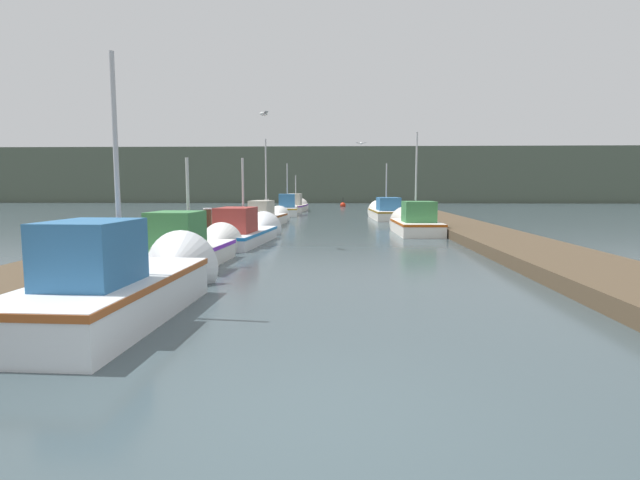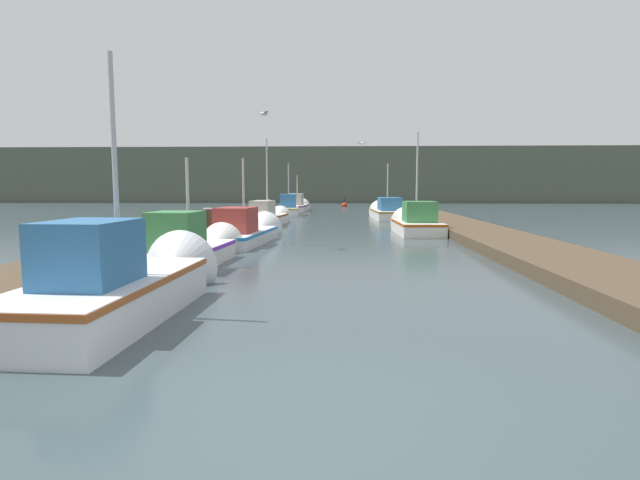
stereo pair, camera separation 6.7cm
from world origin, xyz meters
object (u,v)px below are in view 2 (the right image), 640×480
(fishing_boat_3, at_px, (415,223))
(fishing_boat_4, at_px, (268,217))
(fishing_boat_2, at_px, (248,231))
(fishing_boat_6, at_px, (289,208))
(fishing_boat_1, at_px, (193,249))
(channel_buoy, at_px, (345,205))
(mooring_piling_2, at_px, (283,204))
(seagull_lead, at_px, (264,114))
(fishing_boat_0, at_px, (128,283))
(seagull_1, at_px, (362,143))
(mooring_piling_0, at_px, (208,225))
(fishing_boat_7, at_px, (298,206))
(mooring_piling_1, at_px, (268,209))
(fishing_boat_5, at_px, (386,212))

(fishing_boat_3, xyz_separation_m, fishing_boat_4, (-7.19, 4.11, -0.02))
(fishing_boat_2, bearing_deg, fishing_boat_6, 96.01)
(fishing_boat_1, height_order, channel_buoy, fishing_boat_1)
(fishing_boat_1, distance_m, fishing_boat_3, 11.68)
(fishing_boat_4, bearing_deg, mooring_piling_2, 99.22)
(fishing_boat_3, height_order, fishing_boat_6, fishing_boat_3)
(mooring_piling_2, height_order, seagull_lead, seagull_lead)
(fishing_boat_0, distance_m, seagull_lead, 9.60)
(mooring_piling_2, bearing_deg, seagull_1, -67.31)
(fishing_boat_3, distance_m, mooring_piling_0, 9.16)
(fishing_boat_7, relative_size, mooring_piling_0, 4.28)
(fishing_boat_6, height_order, seagull_1, seagull_1)
(fishing_boat_0, xyz_separation_m, fishing_boat_6, (-0.25, 28.13, -0.02))
(fishing_boat_7, xyz_separation_m, mooring_piling_0, (-1.31, -23.24, 0.22))
(fishing_boat_1, relative_size, fishing_boat_7, 0.99)
(fishing_boat_2, xyz_separation_m, mooring_piling_1, (-1.16, 13.16, 0.25))
(fishing_boat_2, xyz_separation_m, fishing_boat_7, (-0.09, 22.88, 0.04))
(fishing_boat_6, bearing_deg, mooring_piling_0, -98.17)
(fishing_boat_3, relative_size, channel_buoy, 4.71)
(fishing_boat_1, bearing_deg, mooring_piling_1, 96.23)
(fishing_boat_5, distance_m, channel_buoy, 17.83)
(fishing_boat_1, bearing_deg, fishing_boat_3, 55.42)
(fishing_boat_1, height_order, fishing_boat_6, fishing_boat_6)
(fishing_boat_0, distance_m, fishing_boat_4, 18.32)
(fishing_boat_2, bearing_deg, fishing_boat_0, -85.04)
(mooring_piling_1, bearing_deg, fishing_boat_0, -87.27)
(fishing_boat_0, relative_size, mooring_piling_2, 4.82)
(seagull_1, bearing_deg, mooring_piling_1, -46.13)
(seagull_lead, bearing_deg, mooring_piling_1, 159.09)
(fishing_boat_1, relative_size, channel_buoy, 5.14)
(fishing_boat_7, bearing_deg, fishing_boat_0, -87.29)
(fishing_boat_7, relative_size, seagull_1, 9.79)
(fishing_boat_0, height_order, fishing_boat_4, fishing_boat_4)
(fishing_boat_0, relative_size, channel_buoy, 5.13)
(fishing_boat_7, xyz_separation_m, seagull_1, (4.76, -13.90, 3.98))
(mooring_piling_2, relative_size, seagull_1, 2.00)
(fishing_boat_5, height_order, mooring_piling_2, fishing_boat_5)
(mooring_piling_1, bearing_deg, fishing_boat_3, -50.00)
(mooring_piling_0, height_order, seagull_lead, seagull_lead)
(fishing_boat_0, height_order, mooring_piling_0, fishing_boat_0)
(fishing_boat_6, xyz_separation_m, seagull_1, (4.95, -8.55, 3.93))
(fishing_boat_5, bearing_deg, seagull_lead, -112.40)
(fishing_boat_0, xyz_separation_m, seagull_lead, (1.01, 8.67, 3.99))
(mooring_piling_1, bearing_deg, fishing_boat_7, 83.71)
(fishing_boat_2, height_order, fishing_boat_6, fishing_boat_6)
(fishing_boat_6, bearing_deg, fishing_boat_5, -34.90)
(seagull_lead, bearing_deg, seagull_1, 132.33)
(mooring_piling_1, xyz_separation_m, seagull_lead, (2.15, -15.09, 3.85))
(fishing_boat_0, relative_size, seagull_lead, 10.05)
(fishing_boat_1, height_order, fishing_boat_4, fishing_boat_4)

